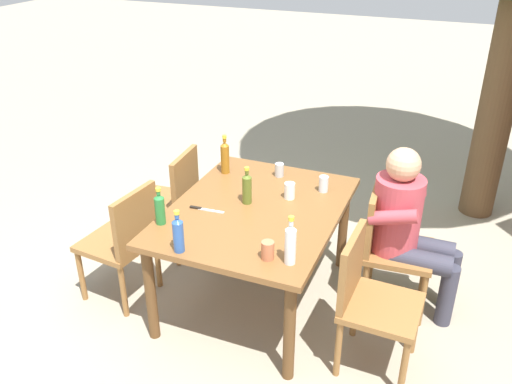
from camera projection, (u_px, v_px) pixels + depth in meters
ground_plane at (256, 297)px, 3.92m from camera, size 24.00×24.00×0.00m
dining_table at (256, 219)px, 3.62m from camera, size 1.41×1.08×0.74m
chair_far_left at (388, 242)px, 3.66m from camera, size 0.47×0.47×0.87m
chair_near_left at (172, 197)px, 4.24m from camera, size 0.47×0.47×0.87m
chair_near_right at (125, 238)px, 3.71m from camera, size 0.48×0.48×0.87m
chair_far_right at (369, 296)px, 3.15m from camera, size 0.45×0.45×0.87m
person_in_white_shirt at (408, 224)px, 3.56m from camera, size 0.47×0.62×1.18m
bottle_blue at (178, 234)px, 3.08m from camera, size 0.06×0.06×0.27m
bottle_olive at (247, 188)px, 3.59m from camera, size 0.06×0.06×0.26m
bottle_clear at (290, 243)px, 2.96m from camera, size 0.06×0.06×0.30m
bottle_amber at (225, 157)px, 4.01m from camera, size 0.06×0.06×0.30m
bottle_green at (160, 208)px, 3.36m from camera, size 0.06×0.06×0.25m
cup_glass at (324, 184)px, 3.77m from camera, size 0.07×0.07×0.11m
cup_terracotta at (268, 250)px, 3.03m from camera, size 0.07×0.07×0.11m
cup_steel at (279, 170)px, 3.99m from camera, size 0.07×0.07×0.10m
cup_white at (290, 191)px, 3.68m from camera, size 0.07×0.07×0.11m
table_knife at (204, 209)px, 3.56m from camera, size 0.04×0.24×0.01m
backpack_by_near_side at (269, 198)px, 4.82m from camera, size 0.30×0.23×0.44m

